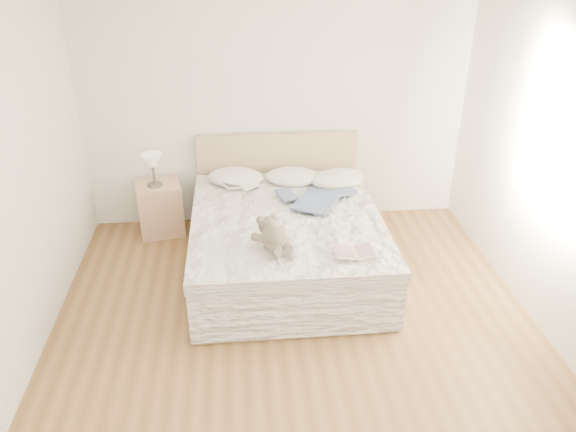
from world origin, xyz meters
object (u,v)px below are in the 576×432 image
(table_lamp, at_px, (152,163))
(bed, at_px, (286,238))
(nightstand, at_px, (160,208))
(photo_book, at_px, (239,185))
(childrens_book, at_px, (354,252))
(teddy_bear, at_px, (275,245))

(table_lamp, bearing_deg, bed, -31.30)
(bed, height_order, table_lamp, bed)
(nightstand, height_order, photo_book, photo_book)
(photo_book, relative_size, childrens_book, 1.05)
(bed, xyz_separation_m, childrens_book, (0.47, -0.83, 0.32))
(childrens_book, bearing_deg, teddy_bear, 164.71)
(bed, distance_m, teddy_bear, 0.79)
(photo_book, height_order, childrens_book, photo_book)
(table_lamp, relative_size, teddy_bear, 0.90)
(bed, bearing_deg, table_lamp, 148.70)
(teddy_bear, bearing_deg, table_lamp, 107.65)
(bed, distance_m, nightstand, 1.50)
(table_lamp, height_order, teddy_bear, table_lamp)
(childrens_book, xyz_separation_m, teddy_bear, (-0.63, 0.13, 0.02))
(nightstand, distance_m, teddy_bear, 1.91)
(table_lamp, distance_m, childrens_book, 2.39)
(photo_book, height_order, teddy_bear, teddy_bear)
(photo_book, relative_size, teddy_bear, 0.92)
(bed, height_order, nightstand, bed)
(bed, relative_size, table_lamp, 6.22)
(table_lamp, xyz_separation_m, teddy_bear, (1.13, -1.48, -0.16))
(bed, distance_m, childrens_book, 1.01)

